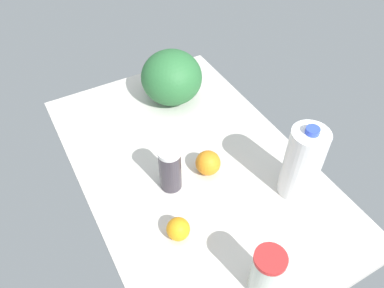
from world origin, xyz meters
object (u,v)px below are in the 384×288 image
tumbler_cup (266,272)px  watermelon (172,77)px  shaker_bottle (170,169)px  orange_near_front (178,229)px  milk_jug (302,163)px  orange_loose (208,163)px

tumbler_cup → watermelon: bearing=-10.4°
shaker_bottle → orange_near_front: 20.15cm
shaker_bottle → orange_near_front: size_ratio=2.38×
watermelon → tumbler_cup: size_ratio=1.53×
milk_jug → orange_near_front: bearing=85.5°
milk_jug → watermelon: 64.59cm
orange_loose → watermelon: bearing=-10.3°
watermelon → orange_near_front: (-59.74, 28.40, -7.41)cm
watermelon → orange_near_front: 66.56cm
watermelon → tumbler_cup: (-84.81, 15.60, -2.82)cm
milk_jug → orange_loose: milk_jug is taller
milk_jug → shaker_bottle: milk_jug is taller
tumbler_cup → orange_loose: tumbler_cup is taller
watermelon → orange_loose: size_ratio=2.84×
orange_near_front → orange_loose: bearing=-49.7°
orange_near_front → tumbler_cup: bearing=-153.0°
shaker_bottle → watermelon: 46.79cm
milk_jug → tumbler_cup: (-21.74, 29.38, -5.06)cm
shaker_bottle → tumbler_cup: shaker_bottle is taller
milk_jug → shaker_bottle: bearing=58.6°
tumbler_cup → orange_loose: size_ratio=1.86×
shaker_bottle → orange_loose: 14.60cm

